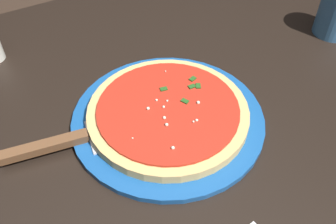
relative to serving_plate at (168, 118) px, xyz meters
The scene contains 4 objects.
restaurant_table 0.13m from the serving_plate, 160.50° to the left, with size 1.14×0.94×0.73m.
serving_plate is the anchor object (origin of this frame).
pizza 0.01m from the serving_plate, ahead, with size 0.26×0.26×0.02m.
pizza_server 0.16m from the serving_plate, behind, with size 0.22×0.08×0.01m.
Camera 1 is at (-0.17, -0.37, 1.18)m, focal length 39.55 mm.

